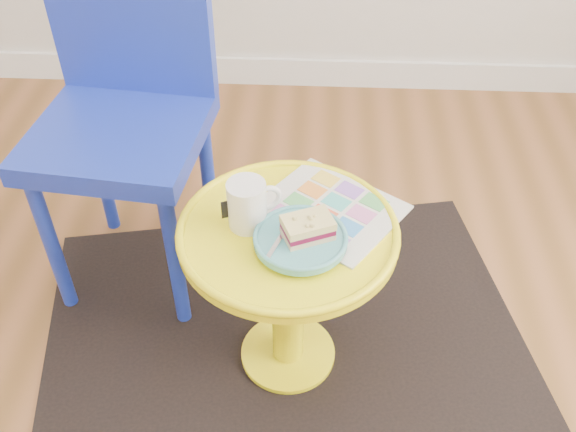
{
  "coord_description": "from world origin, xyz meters",
  "views": [
    {
      "loc": [
        0.35,
        -0.47,
        1.44
      ],
      "look_at": [
        0.29,
        0.56,
        0.51
      ],
      "focal_mm": 40.0,
      "sensor_mm": 36.0,
      "label": 1
    }
  ],
  "objects_px": {
    "plate": "(300,240)",
    "side_table": "(288,270)",
    "mug": "(248,203)",
    "newspaper": "(330,209)",
    "chair": "(125,99)"
  },
  "relations": [
    {
      "from": "side_table",
      "to": "mug",
      "type": "relative_size",
      "value": 4.12
    },
    {
      "from": "plate",
      "to": "mug",
      "type": "bearing_deg",
      "value": 150.54
    },
    {
      "from": "chair",
      "to": "plate",
      "type": "xyz_separation_m",
      "value": [
        0.47,
        -0.43,
        -0.07
      ]
    },
    {
      "from": "newspaper",
      "to": "plate",
      "type": "relative_size",
      "value": 1.47
    },
    {
      "from": "side_table",
      "to": "plate",
      "type": "height_order",
      "value": "plate"
    },
    {
      "from": "mug",
      "to": "plate",
      "type": "relative_size",
      "value": 0.59
    },
    {
      "from": "plate",
      "to": "side_table",
      "type": "bearing_deg",
      "value": 119.7
    },
    {
      "from": "mug",
      "to": "chair",
      "type": "bearing_deg",
      "value": 111.87
    },
    {
      "from": "chair",
      "to": "mug",
      "type": "distance_m",
      "value": 0.51
    },
    {
      "from": "mug",
      "to": "side_table",
      "type": "bearing_deg",
      "value": -32.07
    },
    {
      "from": "side_table",
      "to": "newspaper",
      "type": "distance_m",
      "value": 0.18
    },
    {
      "from": "side_table",
      "to": "newspaper",
      "type": "height_order",
      "value": "newspaper"
    },
    {
      "from": "chair",
      "to": "newspaper",
      "type": "xyz_separation_m",
      "value": [
        0.54,
        -0.31,
        -0.08
      ]
    },
    {
      "from": "side_table",
      "to": "mug",
      "type": "bearing_deg",
      "value": 170.35
    },
    {
      "from": "side_table",
      "to": "newspaper",
      "type": "bearing_deg",
      "value": 37.78
    }
  ]
}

